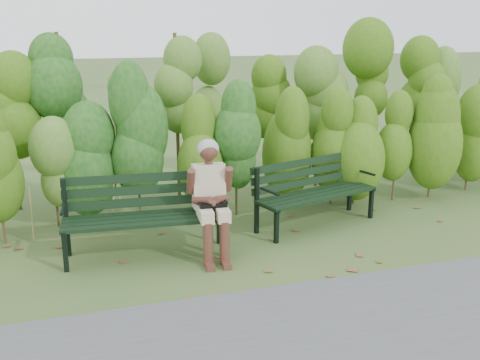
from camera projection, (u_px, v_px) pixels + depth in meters
name	position (u px, v px, depth m)	size (l,w,h in m)	color
ground	(249.00, 251.00, 6.39)	(80.00, 80.00, 0.00)	#345827
footpath	(339.00, 355.00, 4.36)	(60.00, 2.50, 0.01)	#474749
hedge_band	(207.00, 117.00, 7.76)	(11.04, 1.67, 2.42)	#47381E
leaf_litter	(244.00, 245.00, 6.55)	(5.63, 2.25, 0.01)	brown
bench_left	(145.00, 209.00, 6.19)	(1.82, 0.72, 0.89)	black
bench_right	(312.00, 187.00, 7.16)	(1.74, 0.99, 0.83)	black
seated_woman	(211.00, 192.00, 6.12)	(0.52, 0.76, 1.29)	#B5AD8A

